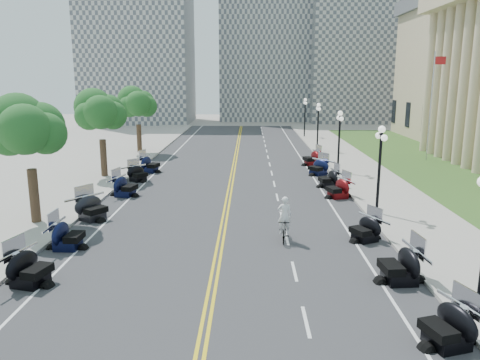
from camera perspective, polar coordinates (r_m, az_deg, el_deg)
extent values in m
plane|color=gray|center=(23.03, -2.31, -7.06)|extent=(160.00, 160.00, 0.00)
cube|color=#333335|center=(32.62, -1.26, -1.23)|extent=(16.00, 90.00, 0.01)
cube|color=yellow|center=(32.63, -1.47, -1.21)|extent=(0.12, 90.00, 0.00)
cube|color=yellow|center=(32.62, -1.05, -1.21)|extent=(0.12, 90.00, 0.00)
cube|color=white|center=(32.98, 9.93, -1.25)|extent=(0.12, 90.00, 0.00)
cube|color=white|center=(33.51, -12.26, -1.13)|extent=(0.12, 90.00, 0.00)
cube|color=white|center=(15.77, 8.05, -16.70)|extent=(0.12, 2.00, 0.00)
cube|color=white|center=(19.35, 6.64, -10.97)|extent=(0.12, 2.00, 0.00)
cube|color=white|center=(23.06, 5.72, -7.05)|extent=(0.12, 2.00, 0.00)
cube|color=white|center=(26.86, 5.06, -4.23)|extent=(0.12, 2.00, 0.00)
cube|color=white|center=(30.71, 4.57, -2.11)|extent=(0.12, 2.00, 0.00)
cube|color=white|center=(34.59, 4.19, -0.46)|extent=(0.12, 2.00, 0.00)
cube|color=white|center=(38.50, 3.88, 0.85)|extent=(0.12, 2.00, 0.00)
cube|color=white|center=(42.42, 3.64, 1.92)|extent=(0.12, 2.00, 0.00)
cube|color=white|center=(46.36, 3.43, 2.81)|extent=(0.12, 2.00, 0.00)
cube|color=white|center=(50.31, 3.26, 3.56)|extent=(0.12, 2.00, 0.00)
cube|color=white|center=(54.26, 3.11, 4.20)|extent=(0.12, 2.00, 0.00)
cube|color=white|center=(58.22, 2.98, 4.76)|extent=(0.12, 2.00, 0.00)
cube|color=white|center=(62.19, 2.87, 5.24)|extent=(0.12, 2.00, 0.00)
cube|color=white|center=(66.16, 2.77, 5.66)|extent=(0.12, 2.00, 0.00)
cube|color=white|center=(70.13, 2.68, 6.04)|extent=(0.12, 2.00, 0.00)
cube|color=white|center=(74.11, 2.60, 6.38)|extent=(0.12, 2.00, 0.00)
cube|color=#9E9991|center=(33.84, 16.81, -1.14)|extent=(5.00, 90.00, 0.15)
cube|color=#9E9991|center=(34.67, -18.87, -0.96)|extent=(5.00, 90.00, 0.15)
cube|color=#356023|center=(43.51, 22.93, 1.28)|extent=(9.00, 60.00, 0.10)
cube|color=gray|center=(86.07, -12.29, 15.60)|extent=(18.00, 14.00, 26.00)
cube|color=gray|center=(90.03, 2.98, 16.97)|extent=(16.00, 12.00, 30.00)
cube|color=gray|center=(89.18, 15.01, 14.05)|extent=(20.00, 14.00, 22.00)
imported|color=#A51414|center=(22.55, 5.41, -6.04)|extent=(0.73, 1.89, 1.11)
imported|color=silver|center=(22.13, 5.48, -2.42)|extent=(0.67, 0.44, 1.84)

